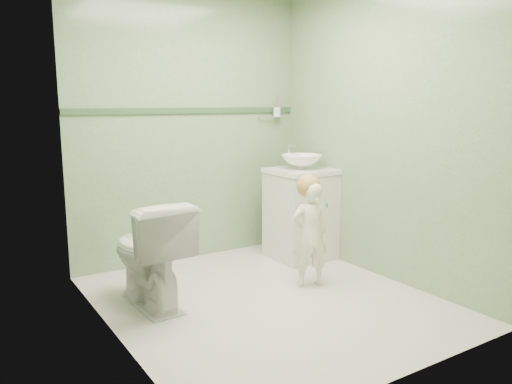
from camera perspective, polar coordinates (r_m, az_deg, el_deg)
ground at (r=3.76m, az=1.26°, el=-12.14°), size 2.50×2.50×0.00m
room_shell at (r=3.49m, az=1.34°, el=6.45°), size 2.50×2.54×2.40m
trim_stripe at (r=4.56m, az=-7.48°, el=9.11°), size 2.20×0.02×0.05m
vanity at (r=4.65m, az=5.07°, el=-2.63°), size 0.52×0.50×0.80m
counter at (r=4.58m, az=5.15°, el=2.38°), size 0.54×0.52×0.04m
basin at (r=4.57m, az=5.17°, el=3.42°), size 0.37×0.37×0.13m
faucet at (r=4.71m, az=3.80°, el=4.61°), size 0.03×0.13×0.18m
cup_holder at (r=4.96m, az=2.29°, el=9.00°), size 0.26×0.07×0.21m
toilet at (r=3.63m, az=-11.97°, el=-6.75°), size 0.46×0.77×0.77m
toddler at (r=3.94m, az=6.08°, el=-4.80°), size 0.35×0.28×0.83m
hair_cap at (r=3.88m, az=5.96°, el=0.68°), size 0.18×0.18×0.18m
teal_toothbrush at (r=3.80m, az=7.89°, el=-1.42°), size 0.11×0.14×0.08m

